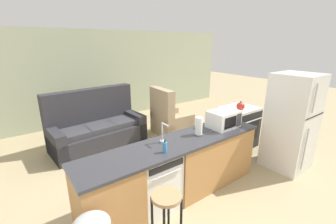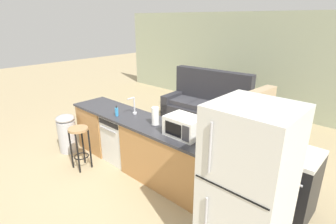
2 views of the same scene
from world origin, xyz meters
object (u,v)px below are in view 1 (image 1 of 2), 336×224
dishwasher (154,180)px  microwave (223,119)px  couch (96,128)px  refrigerator (291,122)px  paper_towel_roll (199,126)px  bar_stool (166,211)px  armchair (169,121)px  kettle (241,106)px  soap_bottle (165,147)px  stove_range (238,127)px

dishwasher → microwave: bearing=-0.1°
dishwasher → couch: bearing=88.4°
refrigerator → paper_towel_roll: size_ratio=6.22×
bar_stool → couch: bearing=83.4°
refrigerator → armchair: bearing=108.1°
kettle → armchair: size_ratio=0.17×
dishwasher → soap_bottle: (0.07, -0.16, 0.55)m
dishwasher → soap_bottle: 0.58m
couch → microwave: bearing=-62.2°
dishwasher → kettle: (2.43, 0.42, 0.56)m
microwave → paper_towel_roll: size_ratio=1.77×
stove_range → paper_towel_roll: size_ratio=3.19×
stove_range → kettle: size_ratio=4.39×
refrigerator → bar_stool: 2.92m
microwave → paper_towel_roll: 0.57m
paper_towel_roll → couch: 2.68m
bar_stool → armchair: armchair is taller
microwave → kettle: bearing=22.0°
soap_bottle → couch: 2.71m
paper_towel_roll → couch: bearing=106.7°
stove_range → couch: (-2.53, 1.94, -0.06)m
dishwasher → refrigerator: bearing=-11.9°
dishwasher → couch: (0.07, 2.49, -0.03)m
stove_range → microwave: (-1.22, -0.55, 0.59)m
microwave → bar_stool: size_ratio=0.68×
dishwasher → kettle: bearing=9.9°
microwave → soap_bottle: bearing=-173.2°
kettle → bar_stool: (-2.73, -1.11, -0.45)m
stove_range → microwave: size_ratio=1.80×
soap_bottle → couch: couch is taller
bar_stool → armchair: 3.40m
bar_stool → dishwasher: bearing=66.7°
couch → paper_towel_roll: bearing=-73.3°
microwave → soap_bottle: (-1.32, -0.16, -0.07)m
paper_towel_roll → stove_range: bearing=17.1°
soap_bottle → paper_towel_roll: bearing=12.0°
kettle → paper_towel_roll: bearing=-165.4°
microwave → couch: (-1.31, 2.49, -0.65)m
kettle → bar_stool: 2.98m
dishwasher → refrigerator: size_ratio=0.48×
stove_range → microwave: microwave is taller
microwave → kettle: size_ratio=2.44×
couch → armchair: 1.76m
stove_range → dishwasher: bearing=-168.1°
paper_towel_roll → armchair: bearing=64.9°
kettle → refrigerator: bearing=-80.3°
bar_stool → armchair: size_ratio=0.62×
refrigerator → soap_bottle: 2.56m
refrigerator → bar_stool: bearing=-177.3°
kettle → couch: couch is taller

